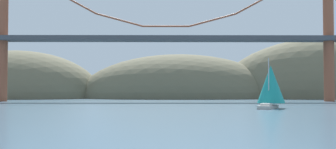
{
  "coord_description": "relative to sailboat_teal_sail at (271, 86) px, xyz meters",
  "views": [
    {
      "loc": [
        -0.35,
        -17.82,
        3.29
      ],
      "look_at": [
        0.0,
        27.89,
        4.91
      ],
      "focal_mm": 44.46,
      "sensor_mm": 36.0,
      "label": 1
    }
  ],
  "objects": [
    {
      "name": "headland_right",
      "position": [
        42.06,
        81.27,
        -3.93
      ],
      "size": [
        82.75,
        44.0,
        44.68
      ],
      "primitive_type": "ellipsoid",
      "color": "#6B664C",
      "rests_on": "ground_plane"
    },
    {
      "name": "sailboat_teal_sail",
      "position": [
        0.0,
        0.0,
        0.0
      ],
      "size": [
        6.71,
        8.68,
        8.59
      ],
      "color": "#B7B2A8",
      "rests_on": "ground_plane"
    },
    {
      "name": "headland_left",
      "position": [
        -72.94,
        81.27,
        -3.93
      ],
      "size": [
        63.47,
        44.0,
        34.97
      ],
      "primitive_type": "ellipsoid",
      "color": "#6B664C",
      "rests_on": "ground_plane"
    },
    {
      "name": "suspension_bridge",
      "position": [
        -17.94,
        41.27,
        14.73
      ],
      "size": [
        124.97,
        6.0,
        41.24
      ],
      "color": "brown",
      "rests_on": "ground_plane"
    },
    {
      "name": "headland_center",
      "position": [
        -12.94,
        81.27,
        -3.93
      ],
      "size": [
        74.9,
        44.0,
        32.19
      ],
      "primitive_type": "ellipsoid",
      "color": "#6B664C",
      "rests_on": "ground_plane"
    }
  ]
}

